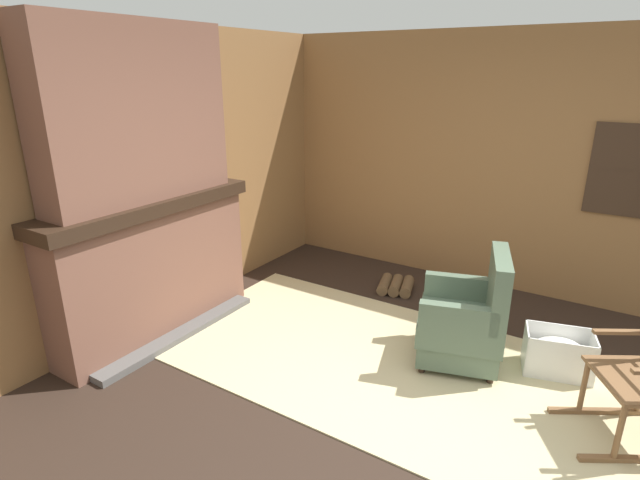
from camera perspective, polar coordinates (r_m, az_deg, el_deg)
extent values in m
plane|color=#2D2119|center=(3.56, 10.35, -20.37)|extent=(14.00, 14.00, 0.00)
cube|color=olive|center=(4.54, -21.26, 5.91)|extent=(0.06, 5.86, 2.62)
cube|color=olive|center=(5.42, 22.24, 7.75)|extent=(5.86, 0.06, 2.62)
cube|color=brown|center=(4.59, -18.46, -3.57)|extent=(0.39, 1.85, 1.11)
cube|color=black|center=(4.53, -17.05, -5.45)|extent=(0.08, 0.96, 0.62)
cube|color=#565451|center=(4.62, -15.57, -10.35)|extent=(0.16, 1.67, 0.06)
cube|color=black|center=(4.40, -19.28, 3.79)|extent=(0.49, 1.95, 0.11)
cube|color=brown|center=(4.28, -20.39, 13.45)|extent=(0.34, 1.63, 1.38)
cube|color=#C6B789|center=(4.15, 7.88, -13.77)|extent=(3.77, 1.94, 0.01)
cube|color=#516651|center=(4.22, 15.46, -10.97)|extent=(0.76, 0.77, 0.24)
cube|color=#516651|center=(4.15, 15.65, -9.18)|extent=(0.79, 0.81, 0.18)
cube|color=#516651|center=(4.02, 19.74, -5.11)|extent=(0.31, 0.67, 0.51)
cube|color=#516651|center=(3.81, 15.52, -8.61)|extent=(0.57, 0.25, 0.20)
cube|color=#516651|center=(4.32, 15.67, -5.19)|extent=(0.57, 0.25, 0.20)
cylinder|color=#332319|center=(4.08, 11.54, -14.29)|extent=(0.06, 0.06, 0.06)
cylinder|color=#332319|center=(4.53, 12.12, -10.69)|extent=(0.06, 0.06, 0.06)
cylinder|color=#332319|center=(4.09, 18.85, -14.90)|extent=(0.06, 0.06, 0.06)
cylinder|color=#332319|center=(4.54, 18.61, -11.25)|extent=(0.06, 0.06, 0.06)
cube|color=brown|center=(4.10, 29.98, -16.66)|extent=(0.71, 0.45, 0.04)
cylinder|color=brown|center=(3.59, 31.04, -18.19)|extent=(0.05, 0.05, 0.38)
cylinder|color=brown|center=(3.90, 27.93, -14.47)|extent=(0.05, 0.05, 0.38)
cube|color=brown|center=(3.73, 32.60, -13.33)|extent=(0.66, 0.68, 0.02)
cube|color=brown|center=(3.80, 31.52, -8.96)|extent=(0.37, 0.25, 0.02)
cylinder|color=brown|center=(5.39, 7.41, -5.02)|extent=(0.21, 0.39, 0.12)
cylinder|color=brown|center=(5.38, 8.66, -5.15)|extent=(0.21, 0.39, 0.12)
cylinder|color=brown|center=(5.36, 9.91, -5.28)|extent=(0.21, 0.39, 0.12)
cube|color=white|center=(4.41, 25.24, -13.46)|extent=(0.55, 0.42, 0.01)
cube|color=white|center=(4.38, 28.69, -11.78)|extent=(0.09, 0.30, 0.35)
cube|color=white|center=(4.30, 22.36, -11.35)|extent=(0.09, 0.30, 0.35)
cube|color=white|center=(4.46, 25.34, -10.64)|extent=(0.48, 0.14, 0.35)
cube|color=white|center=(4.20, 25.78, -12.58)|extent=(0.48, 0.14, 0.35)
ellipsoid|color=white|center=(4.32, 25.58, -11.38)|extent=(0.44, 0.34, 0.21)
ellipsoid|color=#B24C42|center=(4.16, -24.47, 3.68)|extent=(0.10, 0.10, 0.08)
cylinder|color=white|center=(4.14, -24.69, 5.26)|extent=(0.06, 0.06, 0.15)
cube|color=black|center=(4.48, -18.51, 5.79)|extent=(0.12, 0.25, 0.14)
cube|color=silver|center=(4.43, -17.98, 5.80)|extent=(0.01, 0.04, 0.02)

